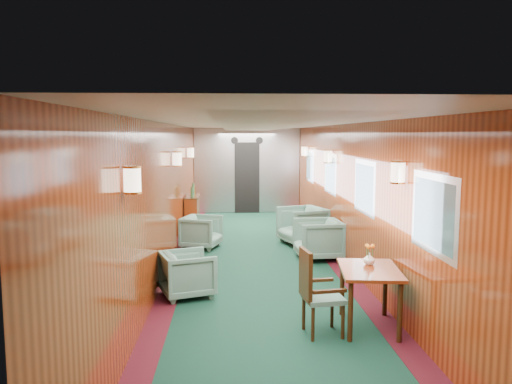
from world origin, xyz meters
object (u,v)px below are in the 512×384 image
Objects in this scene: dining_table at (369,278)px; side_chair at (315,289)px; armchair_right_far at (302,225)px; armchair_left_near at (188,274)px; armchair_left_far at (202,232)px; credenza at (192,214)px; armchair_right_near at (318,239)px.

side_chair reaches higher than dining_table.
armchair_left_near is at bearing -52.12° from armchair_right_far.
side_chair is at bearing -159.23° from dining_table.
side_chair is 4.62m from armchair_left_far.
armchair_right_far reaches higher than armchair_left_near.
side_chair is 6.17m from credenza.
side_chair is 1.23× the size of armchair_right_near.
armchair_left_near is at bearing -51.89° from armchair_right_near.
armchair_left_near is (0.26, -4.48, -0.12)m from credenza.
side_chair is 2.10m from armchair_left_near.
armchair_left_near is (-2.18, 1.25, -0.28)m from dining_table.
side_chair is 1.39× the size of armchair_left_far.
credenza reaches higher than armchair_left_near.
armchair_right_far reaches higher than dining_table.
credenza is at bearing -138.53° from armchair_right_far.
armchair_left_far is (-2.15, 4.20, -0.27)m from dining_table.
armchair_right_near is (2.42, -2.53, -0.08)m from credenza.
credenza is at bearing -140.28° from armchair_right_near.
armchair_left_near is (-1.52, 1.42, -0.21)m from side_chair.
dining_table is 1.46× the size of armchair_left_near.
armchair_left_near is 0.87× the size of armchair_right_near.
side_chair reaches higher than armchair_right_near.
armchair_right_far is at bearing 75.13° from side_chair.
armchair_left_near is 0.82× the size of armchair_right_far.
armchair_right_near is at bearing -67.75° from armchair_left_near.
side_chair reaches higher than armchair_left_near.
side_chair is at bearing -14.66° from armchair_right_near.
dining_table is at bearing -3.68° from armchair_right_near.
armchair_right_near is at bearing 96.84° from dining_table.
credenza is at bearing 28.26° from armchair_left_far.
armchair_left_near is at bearing -162.99° from armchair_left_far.
dining_table is at bearing 5.92° from side_chair.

